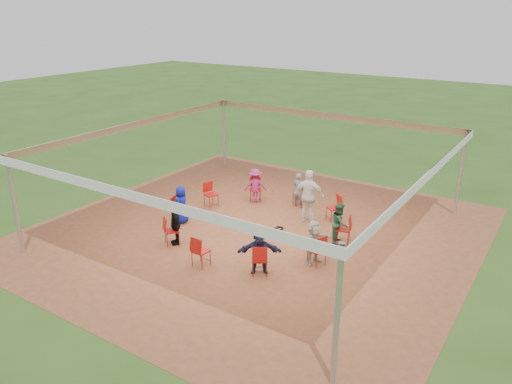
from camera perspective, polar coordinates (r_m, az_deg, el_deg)
The scene contains 23 objects.
ground at distance 16.13m, azimuth 0.12°, elevation -4.56°, with size 80.00×80.00×0.00m, color #2E531A.
dirt_patch at distance 16.13m, azimuth 0.12°, elevation -4.54°, with size 13.00×13.00×0.00m, color brown.
tent at distance 15.29m, azimuth 0.13°, elevation 3.54°, with size 10.33×10.33×3.00m.
chair_0 at distance 14.07m, azimuth 6.96°, elevation -6.60°, with size 0.42×0.44×0.90m, color #B0110C, non-canonical shape.
chair_1 at distance 15.46m, azimuth 9.93°, elevation -4.21°, with size 0.42×0.44×0.90m, color #B0110C, non-canonical shape.
chair_2 at distance 16.98m, azimuth 8.89°, elevation -1.84°, with size 0.42×0.44×0.90m, color #B0110C, non-canonical shape.
chair_3 at distance 18.11m, azimuth 5.06°, elevation -0.25°, with size 0.42×0.44×0.90m, color #B0110C, non-canonical shape.
chair_4 at distance 18.49m, azimuth -0.08°, elevation 0.28°, with size 0.42×0.44×0.90m, color #B0110C, non-canonical shape.
chair_5 at distance 18.04m, azimuth -5.17°, elevation -0.32°, with size 0.42×0.44×0.90m, color #B0110C, non-canonical shape.
chair_6 at distance 16.88m, azimuth -8.84°, elevation -1.99°, with size 0.42×0.44×0.90m, color #B0110C, non-canonical shape.
chair_7 at distance 15.34m, azimuth -9.61°, elevation -4.39°, with size 0.42×0.44×0.90m, color #B0110C, non-canonical shape.
chair_8 at distance 13.99m, azimuth -6.32°, elevation -6.74°, with size 0.42×0.44×0.90m, color #B0110C, non-canonical shape.
chair_9 at distance 13.48m, azimuth 0.40°, elevation -7.72°, with size 0.42×0.44×0.90m, color #B0110C, non-canonical shape.
person_seated_0 at distance 14.06m, azimuth 6.65°, elevation -5.72°, with size 1.19×0.44×1.28m, color beige.
person_seated_1 at distance 15.39m, azimuth 9.53°, elevation -3.50°, with size 0.62×0.36×1.28m, color #285135.
person_seated_2 at distance 17.94m, azimuth 4.89°, elevation 0.23°, with size 0.47×0.31×1.28m, color slate.
person_seated_3 at distance 18.32m, azimuth -0.07°, elevation 0.73°, with size 0.83×0.41×1.28m, color #992568.
person_seated_4 at distance 16.75m, azimuth -8.50°, elevation -1.42°, with size 0.62×0.35×1.28m, color #0D1896.
person_seated_5 at distance 15.27m, azimuth -9.21°, elevation -3.67°, with size 0.75×0.38×1.28m, color black.
person_seated_6 at distance 13.49m, azimuth 0.39°, elevation -6.75°, with size 1.19×0.44×1.28m, color #1B1D3E.
standing_person at distance 16.64m, azimuth 6.08°, elevation -0.48°, with size 1.06×0.54×1.81m, color white.
cable_coil at distance 16.33m, azimuth 2.67°, elevation -4.18°, with size 0.38×0.38×0.03m.
laptop at distance 14.18m, azimuth 6.19°, elevation -5.63°, with size 0.35×0.39×0.22m.
Camera 1 is at (7.99, -12.26, 6.78)m, focal length 35.00 mm.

